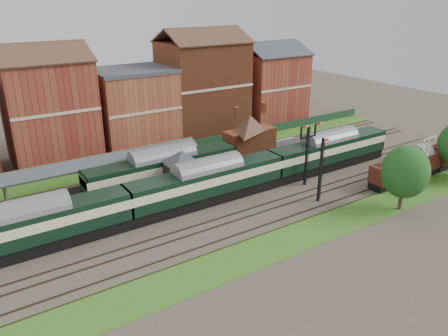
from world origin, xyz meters
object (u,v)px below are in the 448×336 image
semaphore_bracket (307,152)px  dmu_train (208,182)px  goods_van_a (419,163)px  platform_railcar (163,169)px  signal_box (183,172)px

semaphore_bracket → dmu_train: (-13.40, 2.50, -1.92)m
semaphore_bracket → goods_van_a: semaphore_bracket is taller
platform_railcar → goods_van_a: 34.61m
signal_box → platform_railcar: size_ratio=0.30×
signal_box → dmu_train: signal_box is taller
goods_van_a → signal_box: bearing=157.7°
dmu_train → platform_railcar: bearing=112.5°
dmu_train → signal_box: bearing=116.7°
platform_railcar → goods_van_a: platform_railcar is taller
platform_railcar → dmu_train: bearing=-67.5°
signal_box → platform_railcar: bearing=108.0°
signal_box → platform_railcar: 3.45m
signal_box → dmu_train: size_ratio=0.10×
signal_box → semaphore_bracket: size_ratio=0.73×
platform_railcar → goods_van_a: size_ratio=3.41×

